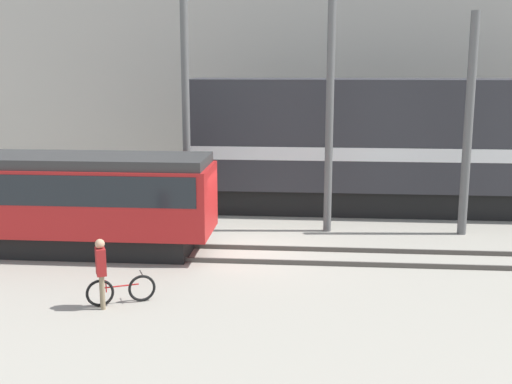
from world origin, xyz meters
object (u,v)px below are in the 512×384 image
object	(u,v)px
person	(101,266)
utility_pole_right	(468,126)
utility_pole_center	(330,92)
streetcar	(30,197)
utility_pole_left	(186,118)
freight_locomotive	(405,143)
bicycle	(121,290)

from	to	relation	value
person	utility_pole_right	bearing A→B (deg)	37.42
utility_pole_center	utility_pole_right	size ratio (longest dim) A/B	1.30
streetcar	utility_pole_right	xyz separation A→B (m)	(13.82, 3.25, 1.98)
utility_pole_left	utility_pole_right	bearing A→B (deg)	0.00
utility_pole_left	streetcar	bearing A→B (deg)	-142.85
person	utility_pole_center	bearing A→B (deg)	54.55
freight_locomotive	streetcar	world-z (taller)	freight_locomotive
utility_pole_left	utility_pole_right	world-z (taller)	utility_pole_left
streetcar	utility_pole_center	size ratio (longest dim) A/B	1.17
freight_locomotive	utility_pole_left	bearing A→B (deg)	-157.74
freight_locomotive	utility_pole_center	xyz separation A→B (m)	(-3.02, -3.25, 2.10)
bicycle	utility_pole_left	xyz separation A→B (m)	(0.22, 7.42, 3.58)
person	utility_pole_center	size ratio (longest dim) A/B	0.18
freight_locomotive	streetcar	xyz separation A→B (m)	(-12.23, -6.50, -0.98)
utility_pole_left	utility_pole_center	size ratio (longest dim) A/B	0.81
streetcar	bicycle	bearing A→B (deg)	-45.66
person	utility_pole_right	size ratio (longest dim) A/B	0.23
freight_locomotive	person	world-z (taller)	freight_locomotive
streetcar	utility_pole_left	xyz separation A→B (m)	(4.29, 3.25, 2.19)
freight_locomotive	utility_pole_left	world-z (taller)	utility_pole_left
freight_locomotive	bicycle	world-z (taller)	freight_locomotive
utility_pole_left	freight_locomotive	bearing A→B (deg)	22.26
freight_locomotive	bicycle	distance (m)	13.64
streetcar	utility_pole_left	size ratio (longest dim) A/B	1.44
utility_pole_center	utility_pole_right	world-z (taller)	utility_pole_center
bicycle	freight_locomotive	bearing A→B (deg)	52.60
utility_pole_center	streetcar	bearing A→B (deg)	-160.57
person	utility_pole_right	xyz separation A→B (m)	(10.11, 7.74, 2.67)
person	utility_pole_center	world-z (taller)	utility_pole_center
utility_pole_left	utility_pole_center	bearing A→B (deg)	0.00
freight_locomotive	bicycle	bearing A→B (deg)	-127.40
streetcar	person	distance (m)	5.86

